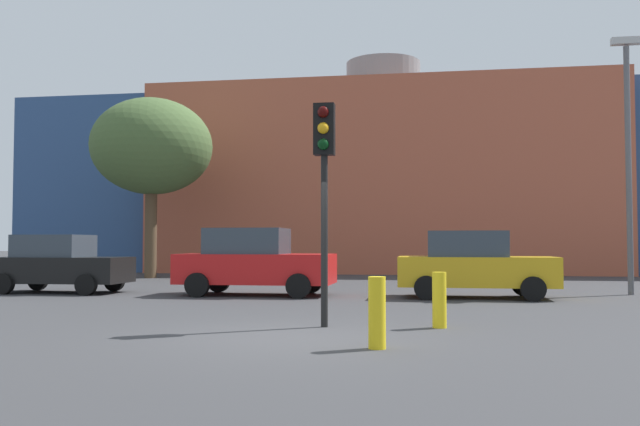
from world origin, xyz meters
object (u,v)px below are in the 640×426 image
(bare_tree_0, at_px, (152,147))
(bollard_yellow_0, at_px, (439,300))
(bollard_yellow_1, at_px, (377,313))
(parked_car_1, at_px, (254,262))
(parked_car_2, at_px, (474,265))
(traffic_light_island, at_px, (324,162))
(street_lamp, at_px, (628,147))
(parked_car_0, at_px, (59,264))

(bare_tree_0, bearing_deg, bollard_yellow_0, -51.97)
(bare_tree_0, height_order, bollard_yellow_1, bare_tree_0)
(parked_car_1, bearing_deg, bare_tree_0, 128.56)
(parked_car_1, height_order, bollard_yellow_1, parked_car_1)
(parked_car_1, bearing_deg, parked_car_2, 0.00)
(parked_car_2, distance_m, bollard_yellow_0, 6.59)
(parked_car_1, xyz_separation_m, traffic_light_island, (3.01, -6.71, 1.93))
(traffic_light_island, distance_m, bollard_yellow_1, 3.42)
(bollard_yellow_0, bearing_deg, parked_car_1, 127.35)
(bare_tree_0, relative_size, bollard_yellow_1, 7.60)
(traffic_light_island, height_order, bollard_yellow_1, traffic_light_island)
(parked_car_1, xyz_separation_m, bollard_yellow_0, (4.96, -6.50, -0.45))
(traffic_light_island, height_order, bollard_yellow_0, traffic_light_island)
(street_lamp, bearing_deg, bollard_yellow_0, -123.19)
(traffic_light_island, height_order, street_lamp, street_lamp)
(parked_car_0, relative_size, parked_car_1, 0.91)
(bollard_yellow_0, relative_size, street_lamp, 0.13)
(bollard_yellow_1, bearing_deg, parked_car_1, 114.53)
(parked_car_1, distance_m, street_lamp, 11.00)
(parked_car_2, bearing_deg, parked_car_0, -180.00)
(traffic_light_island, bearing_deg, parked_car_2, 155.83)
(parked_car_2, bearing_deg, bare_tree_0, 146.73)
(parked_car_1, distance_m, bare_tree_0, 11.44)
(parked_car_2, height_order, bollard_yellow_1, parked_car_2)
(parked_car_2, distance_m, street_lamp, 5.76)
(street_lamp, bearing_deg, parked_car_2, -158.19)
(parked_car_2, height_order, street_lamp, street_lamp)
(parked_car_1, height_order, street_lamp, street_lamp)
(bollard_yellow_0, height_order, bollard_yellow_1, bollard_yellow_1)
(bare_tree_0, distance_m, bollard_yellow_1, 20.78)
(parked_car_2, distance_m, bollard_yellow_1, 9.15)
(traffic_light_island, xyz_separation_m, bollard_yellow_1, (1.07, -2.23, -2.36))
(traffic_light_island, bearing_deg, bare_tree_0, -147.69)
(parked_car_0, height_order, bollard_yellow_1, parked_car_0)
(bollard_yellow_0, bearing_deg, bollard_yellow_1, -109.87)
(bare_tree_0, xyz_separation_m, street_lamp, (16.91, -6.46, -1.28))
(parked_car_0, bearing_deg, parked_car_1, -0.00)
(traffic_light_island, relative_size, bollard_yellow_1, 3.94)
(traffic_light_island, distance_m, bollard_yellow_0, 3.08)
(parked_car_2, relative_size, traffic_light_island, 1.05)
(traffic_light_island, distance_m, bare_tree_0, 17.91)
(parked_car_1, height_order, traffic_light_island, traffic_light_island)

